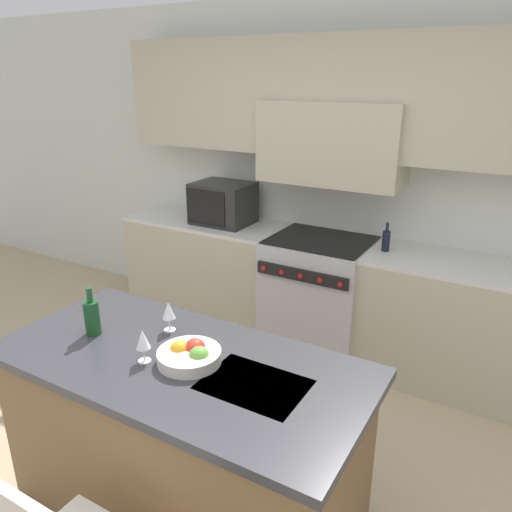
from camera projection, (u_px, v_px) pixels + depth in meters
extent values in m
cube|color=silver|center=(341.00, 178.00, 3.98)|extent=(10.00, 0.06, 2.70)
cube|color=#B2AD93|center=(336.00, 97.00, 3.61)|extent=(3.60, 0.34, 0.85)
cube|color=#B2AD93|center=(332.00, 143.00, 3.69)|extent=(1.09, 0.40, 0.60)
cube|color=#B2AD93|center=(208.00, 271.00, 4.54)|extent=(1.41, 0.62, 0.90)
cube|color=silver|center=(207.00, 222.00, 4.38)|extent=(1.41, 0.62, 0.03)
cube|color=#B2AD93|center=(463.00, 329.00, 3.50)|extent=(1.41, 0.62, 0.90)
cube|color=silver|center=(473.00, 267.00, 3.34)|extent=(1.41, 0.62, 0.03)
cube|color=#B7B7BC|center=(318.00, 295.00, 4.00)|extent=(0.78, 0.66, 0.92)
cube|color=black|center=(321.00, 240.00, 3.84)|extent=(0.75, 0.61, 0.01)
cube|color=black|center=(301.00, 275.00, 3.62)|extent=(0.72, 0.02, 0.09)
cylinder|color=#B21E1E|center=(264.00, 268.00, 3.75)|extent=(0.04, 0.02, 0.04)
cylinder|color=#B21E1E|center=(282.00, 272.00, 3.68)|extent=(0.04, 0.02, 0.04)
cylinder|color=#B21E1E|center=(301.00, 276.00, 3.61)|extent=(0.04, 0.02, 0.04)
cylinder|color=#B21E1E|center=(320.00, 280.00, 3.54)|extent=(0.04, 0.02, 0.04)
cylinder|color=#B21E1E|center=(340.00, 284.00, 3.46)|extent=(0.04, 0.02, 0.04)
cube|color=black|center=(223.00, 203.00, 4.23)|extent=(0.48, 0.39, 0.35)
cube|color=black|center=(205.00, 208.00, 4.09)|extent=(0.38, 0.01, 0.28)
cube|color=brown|center=(184.00, 441.00, 2.46)|extent=(1.68, 0.78, 0.85)
cube|color=#333338|center=(179.00, 363.00, 2.31)|extent=(1.79, 0.85, 0.04)
cube|color=#2D2D30|center=(254.00, 386.00, 2.11)|extent=(0.44, 0.32, 0.01)
cylinder|color=#B2B2B7|center=(275.00, 364.00, 2.27)|extent=(0.02, 0.02, 0.00)
cylinder|color=#194723|center=(92.00, 318.00, 2.49)|extent=(0.08, 0.08, 0.18)
cylinder|color=#194723|center=(89.00, 295.00, 2.45)|extent=(0.03, 0.03, 0.08)
cylinder|color=white|center=(145.00, 361.00, 2.28)|extent=(0.06, 0.06, 0.01)
cylinder|color=white|center=(144.00, 354.00, 2.27)|extent=(0.01, 0.01, 0.06)
cone|color=white|center=(143.00, 339.00, 2.24)|extent=(0.07, 0.07, 0.09)
cylinder|color=white|center=(170.00, 330.00, 2.55)|extent=(0.06, 0.06, 0.01)
cylinder|color=white|center=(169.00, 324.00, 2.54)|extent=(0.01, 0.01, 0.06)
cone|color=white|center=(168.00, 310.00, 2.51)|extent=(0.07, 0.07, 0.09)
cylinder|color=silver|center=(189.00, 356.00, 2.27)|extent=(0.29, 0.29, 0.06)
sphere|color=gold|center=(179.00, 350.00, 2.29)|extent=(0.09, 0.09, 0.09)
sphere|color=#66A83D|center=(199.00, 357.00, 2.23)|extent=(0.09, 0.09, 0.09)
sphere|color=red|center=(195.00, 349.00, 2.30)|extent=(0.10, 0.10, 0.10)
cylinder|color=black|center=(386.00, 241.00, 3.58)|extent=(0.06, 0.06, 0.15)
cylinder|color=black|center=(387.00, 227.00, 3.55)|extent=(0.02, 0.02, 0.06)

